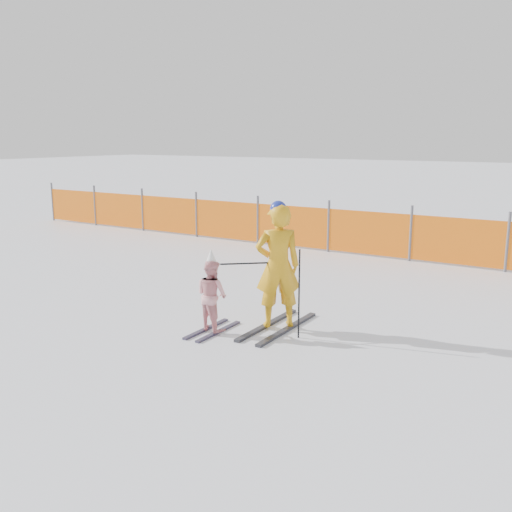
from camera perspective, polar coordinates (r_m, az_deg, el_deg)
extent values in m
plane|color=white|center=(8.31, -1.84, -7.37)|extent=(120.00, 120.00, 0.00)
cube|color=black|center=(8.45, 1.14, -6.89)|extent=(0.09, 1.64, 0.04)
cube|color=black|center=(8.29, 3.18, -7.28)|extent=(0.09, 1.64, 0.04)
imported|color=#ECA513|center=(8.12, 2.20, -1.01)|extent=(0.77, 0.74, 1.78)
sphere|color=navy|center=(7.98, 2.25, 4.72)|extent=(0.23, 0.23, 0.23)
cube|color=black|center=(8.32, -5.00, -7.26)|extent=(0.09, 1.01, 0.03)
cube|color=black|center=(8.20, -3.76, -7.54)|extent=(0.09, 1.01, 0.03)
imported|color=pink|center=(8.10, -4.44, -3.90)|extent=(0.57, 0.48, 1.02)
cone|color=white|center=(7.97, -4.51, -0.14)|extent=(0.19, 0.19, 0.24)
cylinder|color=black|center=(7.82, 4.33, -3.83)|extent=(0.02, 0.02, 1.25)
cylinder|color=black|center=(8.04, -1.12, -0.76)|extent=(0.55, 0.47, 0.02)
cylinder|color=#595960|center=(20.12, -19.67, 5.14)|extent=(0.06, 0.06, 1.25)
cylinder|color=#595960|center=(18.60, -15.80, 4.89)|extent=(0.06, 0.06, 1.25)
cylinder|color=#595960|center=(17.18, -11.27, 4.57)|extent=(0.06, 0.06, 1.25)
cylinder|color=#595960|center=(15.89, -5.98, 4.16)|extent=(0.06, 0.06, 1.25)
cylinder|color=#595960|center=(14.76, 0.19, 3.63)|extent=(0.06, 0.06, 1.25)
cylinder|color=#595960|center=(13.83, 7.27, 2.98)|extent=(0.06, 0.06, 1.25)
cylinder|color=#595960|center=(13.13, 15.22, 2.19)|extent=(0.06, 0.06, 1.25)
cylinder|color=#595960|center=(12.72, 23.86, 1.28)|extent=(0.06, 0.06, 1.25)
cube|color=orange|center=(14.71, 0.61, 3.30)|extent=(16.26, 0.03, 1.00)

